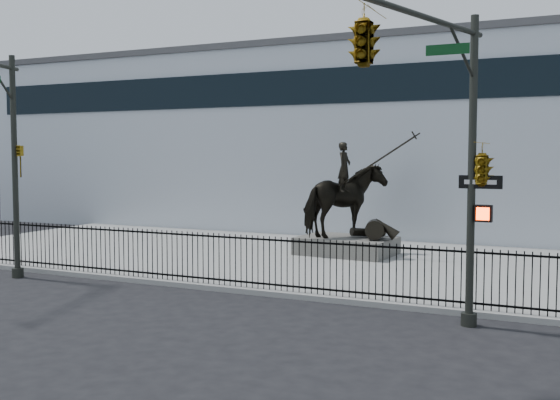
% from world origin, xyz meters
% --- Properties ---
extents(ground, '(120.00, 120.00, 0.00)m').
position_xyz_m(ground, '(0.00, 0.00, 0.00)').
color(ground, black).
rests_on(ground, ground).
extents(plaza, '(30.00, 12.00, 0.15)m').
position_xyz_m(plaza, '(0.00, 7.00, 0.07)').
color(plaza, gray).
rests_on(plaza, ground).
extents(building, '(44.00, 14.00, 9.00)m').
position_xyz_m(building, '(0.00, 20.00, 4.50)').
color(building, '#B5BCC5').
rests_on(building, ground).
extents(picket_fence, '(22.10, 0.10, 1.50)m').
position_xyz_m(picket_fence, '(0.00, 1.25, 0.90)').
color(picket_fence, black).
rests_on(picket_fence, plaza).
extents(statue_plinth, '(3.65, 2.66, 0.65)m').
position_xyz_m(statue_plinth, '(1.23, 8.28, 0.47)').
color(statue_plinth, '#514F4A').
rests_on(statue_plinth, plaza).
extents(equestrian_statue, '(4.43, 2.93, 3.76)m').
position_xyz_m(equestrian_statue, '(1.30, 8.28, 2.16)').
color(equestrian_statue, black).
rests_on(equestrian_statue, statue_plinth).
extents(traffic_signal_right, '(2.17, 6.86, 7.00)m').
position_xyz_m(traffic_signal_right, '(6.47, -2.00, 4.85)').
color(traffic_signal_right, '#262823').
rests_on(traffic_signal_right, ground).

